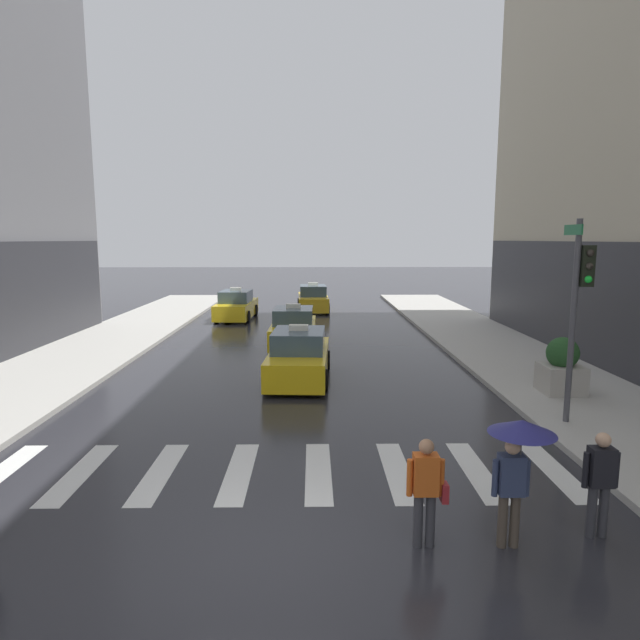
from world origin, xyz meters
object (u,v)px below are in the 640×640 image
object	(u,v)px
taxi_lead	(299,357)
taxi_third	(236,306)
pedestrian_plain_coat	(600,478)
taxi_fourth	(313,299)
taxi_second	(294,329)
pedestrian_with_umbrella	(518,448)
planter_near_corner	(562,368)
traffic_light_pole	(579,293)
pedestrian_with_handbag	(426,486)

from	to	relation	value
taxi_lead	taxi_third	xyz separation A→B (m)	(-3.88, 13.28, 0.00)
pedestrian_plain_coat	taxi_fourth	bearing A→B (deg)	99.38
taxi_lead	taxi_second	xyz separation A→B (m)	(-0.37, 5.55, 0.00)
taxi_third	pedestrian_plain_coat	world-z (taller)	taxi_third
pedestrian_with_umbrella	planter_near_corner	distance (m)	8.56
taxi_fourth	planter_near_corner	xyz separation A→B (m)	(7.06, -18.77, 0.15)
taxi_third	pedestrian_with_umbrella	size ratio (longest dim) A/B	2.38
pedestrian_with_umbrella	taxi_lead	bearing A→B (deg)	109.50
taxi_second	planter_near_corner	world-z (taller)	taxi_second
traffic_light_pole	pedestrian_with_umbrella	xyz separation A→B (m)	(-3.25, -5.02, -1.74)
taxi_lead	pedestrian_plain_coat	world-z (taller)	taxi_lead
pedestrian_with_handbag	planter_near_corner	distance (m)	9.21
taxi_lead	taxi_second	world-z (taller)	same
taxi_fourth	pedestrian_with_umbrella	world-z (taller)	pedestrian_with_umbrella
taxi_second	pedestrian_with_handbag	xyz separation A→B (m)	(2.45, -15.09, 0.21)
planter_near_corner	pedestrian_with_handbag	bearing A→B (deg)	-126.11
taxi_lead	planter_near_corner	xyz separation A→B (m)	(7.52, -2.09, 0.15)
traffic_light_pole	pedestrian_plain_coat	distance (m)	5.63
taxi_third	pedestrian_with_umbrella	distance (m)	23.99
pedestrian_with_umbrella	pedestrian_with_handbag	xyz separation A→B (m)	(-1.30, 0.03, -0.58)
taxi_third	pedestrian_with_handbag	world-z (taller)	taxi_third
pedestrian_with_handbag	planter_near_corner	xyz separation A→B (m)	(5.43, 7.44, -0.06)
taxi_second	taxi_fourth	xyz separation A→B (m)	(0.83, 11.13, 0.00)
planter_near_corner	pedestrian_with_umbrella	bearing A→B (deg)	-118.95
taxi_fourth	planter_near_corner	world-z (taller)	taxi_fourth
taxi_lead	pedestrian_plain_coat	bearing A→B (deg)	-62.95
taxi_second	pedestrian_with_umbrella	size ratio (longest dim) A/B	2.36
taxi_third	planter_near_corner	bearing A→B (deg)	-53.45
traffic_light_pole	taxi_second	bearing A→B (deg)	124.75
taxi_second	pedestrian_with_handbag	world-z (taller)	taxi_second
taxi_second	taxi_fourth	world-z (taller)	same
taxi_fourth	planter_near_corner	distance (m)	20.05
pedestrian_with_umbrella	planter_near_corner	bearing A→B (deg)	61.05
taxi_second	taxi_third	bearing A→B (deg)	114.43
taxi_fourth	pedestrian_with_handbag	xyz separation A→B (m)	(1.63, -26.21, 0.21)
pedestrian_plain_coat	taxi_second	bearing A→B (deg)	109.01
taxi_third	pedestrian_with_umbrella	bearing A→B (deg)	-72.36
traffic_light_pole	planter_near_corner	distance (m)	3.53
traffic_light_pole	pedestrian_with_handbag	size ratio (longest dim) A/B	2.91
taxi_third	traffic_light_pole	bearing A→B (deg)	-59.47
taxi_second	pedestrian_plain_coat	bearing A→B (deg)	-70.99
taxi_fourth	pedestrian_plain_coat	distance (m)	26.34
taxi_second	taxi_fourth	bearing A→B (deg)	85.75
traffic_light_pole	taxi_fourth	xyz separation A→B (m)	(-6.17, 21.22, -2.53)
pedestrian_with_umbrella	pedestrian_plain_coat	world-z (taller)	pedestrian_with_umbrella
pedestrian_with_handbag	taxi_second	bearing A→B (deg)	99.24
taxi_third	taxi_fourth	distance (m)	5.51
taxi_lead	pedestrian_with_handbag	xyz separation A→B (m)	(2.09, -9.54, 0.21)
traffic_light_pole	pedestrian_with_umbrella	bearing A→B (deg)	-122.89
taxi_fourth	pedestrian_with_handbag	bearing A→B (deg)	-86.45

